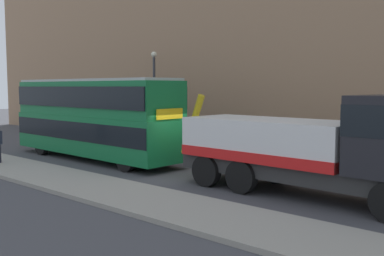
% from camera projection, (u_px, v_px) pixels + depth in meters
% --- Properties ---
extents(ground_plane, '(120.00, 120.00, 0.00)m').
position_uv_depth(ground_plane, '(188.00, 175.00, 18.69)').
color(ground_plane, '#424247').
extents(near_kerb, '(60.00, 2.80, 0.15)m').
position_uv_depth(near_kerb, '(107.00, 190.00, 15.55)').
color(near_kerb, gray).
rests_on(near_kerb, ground_plane).
extents(building_facade, '(60.00, 1.50, 16.00)m').
position_uv_depth(building_facade, '(284.00, 4.00, 23.67)').
color(building_facade, '#9E7A5B').
rests_on(building_facade, ground_plane).
extents(recovery_tow_truck, '(10.17, 2.85, 3.67)m').
position_uv_depth(recovery_tow_truck, '(316.00, 145.00, 14.62)').
color(recovery_tow_truck, '#2D2D2D').
rests_on(recovery_tow_truck, ground_plane).
extents(double_decker_bus, '(11.09, 2.81, 4.06)m').
position_uv_depth(double_decker_bus, '(94.00, 115.00, 22.54)').
color(double_decker_bus, '#146B38').
rests_on(double_decker_bus, ground_plane).
extents(street_lamp, '(0.36, 0.36, 5.83)m').
position_uv_depth(street_lamp, '(154.00, 90.00, 27.55)').
color(street_lamp, '#38383D').
rests_on(street_lamp, ground_plane).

